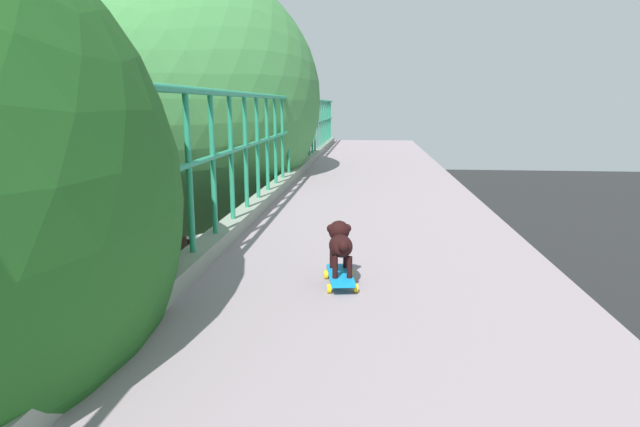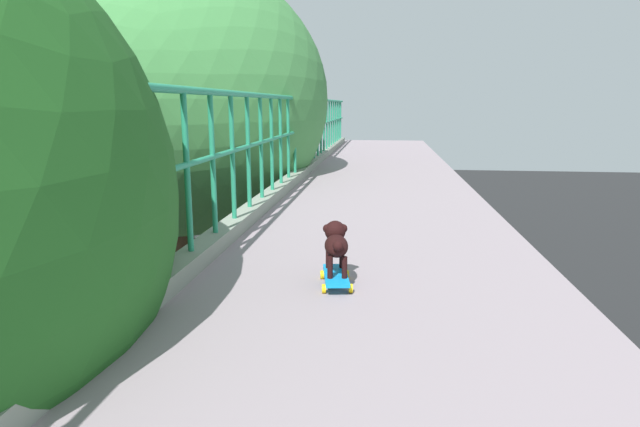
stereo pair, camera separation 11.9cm
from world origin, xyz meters
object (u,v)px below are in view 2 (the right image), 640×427
toy_skateboard (336,276)px  car_silver_sixth (150,286)px  car_green_fifth (198,328)px  small_dog (336,242)px  car_white_fourth (12,389)px  city_bus (239,193)px

toy_skateboard → car_silver_sixth: bearing=119.8°
car_silver_sixth → car_green_fifth: bearing=-48.2°
toy_skateboard → small_dog: size_ratio=1.10×
car_white_fourth → car_silver_sixth: bearing=88.9°
car_white_fourth → car_green_fifth: 5.15m
car_white_fourth → small_dog: bearing=-40.4°
car_green_fifth → small_dog: size_ratio=10.89×
city_bus → small_dog: (8.93, -29.15, 4.70)m
car_white_fourth → city_bus: size_ratio=0.38×
city_bus → car_white_fourth: bearing=-89.4°
toy_skateboard → small_dog: small_dog is taller
car_silver_sixth → small_dog: size_ratio=9.80×
car_green_fifth → city_bus: city_bus is taller
car_white_fourth → car_green_fifth: size_ratio=0.94×
car_silver_sixth → car_white_fourth: bearing=-91.1°
car_green_fifth → toy_skateboard: (5.35, -11.38, 5.71)m
car_white_fourth → car_green_fifth: car_green_fifth is taller
car_white_fourth → toy_skateboard: 12.83m
car_green_fifth → car_silver_sixth: (-3.20, 3.57, -0.01)m
car_green_fifth → small_dog: (5.35, -11.33, 5.94)m
car_white_fourth → city_bus: city_bus is taller
car_green_fifth → car_silver_sixth: 4.79m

